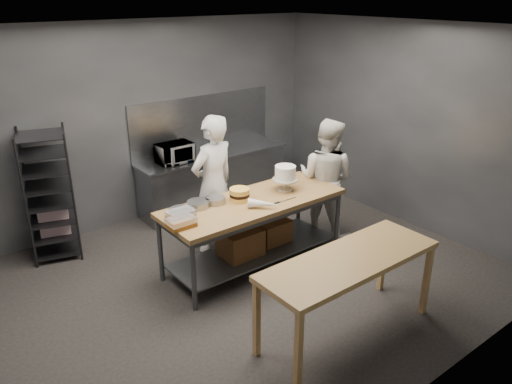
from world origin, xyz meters
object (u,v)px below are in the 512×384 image
Objects in this scene: chef_behind at (213,185)px; chef_right at (326,179)px; layer_cake at (240,195)px; near_counter at (349,265)px; frosted_cake_stand at (285,174)px; microwave at (175,153)px; work_table at (254,225)px; speed_rack at (50,196)px.

chef_behind reaches higher than chef_right.
chef_right is 6.93× the size of layer_cake.
frosted_cake_stand is (0.64, 1.73, 0.33)m from near_counter.
chef_behind is at bearing 47.83° from chef_right.
microwave is (-1.38, 1.90, 0.18)m from chef_right.
work_table is 7.06× the size of frosted_cake_stand.
chef_right reaches higher than near_counter.
layer_cake is (0.02, -0.58, 0.04)m from chef_behind.
microwave is (0.14, 1.29, 0.09)m from chef_behind.
work_table is at bearing -89.24° from microwave.
speed_rack is (-1.83, 3.60, 0.04)m from near_counter.
microwave reaches higher than layer_cake.
chef_behind is 1.64m from chef_right.
microwave is at bearing 2.38° from speed_rack.
microwave is 2.03m from frosted_cake_stand.
near_counter is at bearing -110.33° from frosted_cake_stand.
frosted_cake_stand is 0.70m from layer_cake.
speed_rack is 3.11m from frosted_cake_stand.
work_table is at bearing 94.96° from chef_behind.
near_counter is at bearing -88.75° from layer_cake.
work_table is at bearing -31.36° from layer_cake.
chef_right is at bearing -28.83° from speed_rack.
near_counter is 1.14× the size of speed_rack.
speed_rack is at bearing 117.03° from near_counter.
chef_right is at bearing -1.28° from layer_cake.
speed_rack is 2.53m from layer_cake.
speed_rack is (-1.95, 1.88, 0.28)m from work_table.
chef_behind is 1.09× the size of chef_right.
chef_right is at bearing 50.55° from near_counter.
chef_behind is 1.30m from microwave.
work_table is 1.74m from near_counter.
speed_rack reaches higher than layer_cake.
near_counter is 1.05× the size of chef_behind.
work_table is 0.77m from frosted_cake_stand.
chef_behind reaches higher than near_counter.
work_table is 1.20× the size of near_counter.
frosted_cake_stand reaches higher than near_counter.
chef_behind reaches higher than work_table.
microwave is 1.59× the size of frosted_cake_stand.
frosted_cake_stand is at bearing -74.14° from microwave.
microwave is at bearing -105.47° from chef_behind.
speed_rack is at bearing 40.88° from chef_right.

